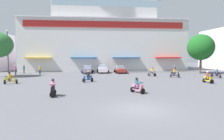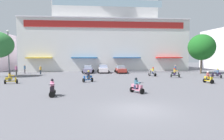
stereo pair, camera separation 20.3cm
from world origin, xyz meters
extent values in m
plane|color=#5C5B62|center=(0.00, 13.00, 0.00)|extent=(128.00, 128.00, 0.00)
cube|color=silver|center=(0.00, 36.39, 5.58)|extent=(36.39, 12.78, 11.16)
cube|color=silver|center=(0.00, 37.03, 14.30)|extent=(22.86, 11.50, 6.28)
cube|color=red|center=(0.00, 29.94, 9.89)|extent=(33.48, 0.12, 1.31)
cube|color=silver|center=(0.00, 29.90, 11.28)|extent=(36.39, 0.70, 0.24)
cube|color=gold|center=(-13.82, 29.45, 2.93)|extent=(5.22, 1.10, 0.20)
cube|color=#185189|center=(-4.66, 29.45, 2.93)|extent=(5.39, 1.10, 0.20)
cube|color=#21528C|center=(4.26, 29.45, 2.93)|extent=(5.82, 1.10, 0.20)
cube|color=red|center=(13.49, 29.45, 2.93)|extent=(5.59, 1.10, 0.20)
cube|color=#99B7C6|center=(0.00, 24.85, 13.04)|extent=(20.12, 0.08, 1.26)
cylinder|color=brown|center=(17.51, 23.65, 1.61)|extent=(0.27, 0.27, 3.22)
ellipsoid|color=#1C5E1F|center=(17.51, 23.65, 4.97)|extent=(5.00, 4.87, 4.88)
cube|color=gray|center=(-3.80, 26.64, 0.61)|extent=(1.90, 3.95, 0.68)
cube|color=#A0ADC0|center=(-3.80, 26.64, 1.23)|extent=(1.54, 2.02, 0.57)
cylinder|color=black|center=(-4.53, 27.89, 0.30)|extent=(0.61, 0.21, 0.60)
cylinder|color=black|center=(-2.89, 27.77, 0.30)|extent=(0.61, 0.21, 0.60)
cylinder|color=black|center=(-4.70, 25.51, 0.30)|extent=(0.61, 0.21, 0.60)
cylinder|color=black|center=(-3.06, 25.39, 0.30)|extent=(0.61, 0.21, 0.60)
cube|color=silver|center=(-0.88, 26.94, 0.64)|extent=(1.86, 4.44, 0.75)
cube|color=#9CABC9|center=(-0.88, 26.94, 1.30)|extent=(1.57, 2.23, 0.57)
cylinder|color=black|center=(-1.74, 28.32, 0.30)|extent=(0.60, 0.18, 0.60)
cylinder|color=black|center=(0.03, 28.29, 0.30)|extent=(0.60, 0.18, 0.60)
cylinder|color=black|center=(-1.80, 25.59, 0.30)|extent=(0.60, 0.18, 0.60)
cylinder|color=black|center=(-0.03, 25.56, 0.30)|extent=(0.60, 0.18, 0.60)
cube|color=#AB332A|center=(2.49, 26.12, 0.59)|extent=(1.70, 4.25, 0.64)
cube|color=#93B6CC|center=(2.49, 26.12, 1.18)|extent=(1.45, 2.13, 0.53)
cylinder|color=black|center=(1.65, 27.42, 0.30)|extent=(0.60, 0.17, 0.60)
cylinder|color=black|center=(3.30, 27.44, 0.30)|extent=(0.60, 0.17, 0.60)
cylinder|color=black|center=(1.68, 24.79, 0.30)|extent=(0.60, 0.17, 0.60)
cylinder|color=black|center=(3.33, 24.82, 0.30)|extent=(0.60, 0.17, 0.60)
cylinder|color=black|center=(-6.31, 4.20, 0.26)|extent=(0.54, 0.22, 0.52)
cylinder|color=black|center=(-6.50, 5.47, 0.26)|extent=(0.54, 0.22, 0.52)
cube|color=black|center=(-6.41, 4.83, 0.32)|extent=(0.44, 1.16, 0.10)
cube|color=black|center=(-6.44, 5.06, 0.73)|extent=(0.40, 0.75, 0.28)
cube|color=black|center=(-6.33, 4.33, 0.51)|extent=(0.34, 0.19, 0.71)
cylinder|color=black|center=(-6.33, 4.30, 1.07)|extent=(0.52, 0.11, 0.04)
cube|color=#746D59|center=(-6.43, 4.96, 0.61)|extent=(0.36, 0.32, 0.36)
cylinder|color=pink|center=(-6.43, 4.96, 1.03)|extent=(0.36, 0.36, 0.48)
sphere|color=black|center=(-6.43, 4.96, 1.38)|extent=(0.25, 0.25, 0.25)
cube|color=pink|center=(-6.38, 4.68, 1.05)|extent=(0.40, 0.49, 0.10)
cylinder|color=black|center=(15.52, 16.81, 0.26)|extent=(0.48, 0.46, 0.52)
cylinder|color=black|center=(16.38, 15.90, 0.26)|extent=(0.48, 0.46, 0.52)
cube|color=black|center=(15.95, 16.35, 0.32)|extent=(0.96, 0.99, 0.10)
cube|color=black|center=(16.11, 16.19, 0.68)|extent=(0.70, 0.72, 0.28)
cube|color=black|center=(15.60, 16.72, 0.48)|extent=(0.33, 0.32, 0.67)
cylinder|color=black|center=(15.59, 16.73, 1.02)|extent=(0.40, 0.38, 0.04)
cube|color=black|center=(16.04, 16.26, 0.56)|extent=(0.42, 0.42, 0.36)
cylinder|color=#425D83|center=(16.04, 16.26, 0.99)|extent=(0.45, 0.45, 0.50)
sphere|color=gold|center=(16.04, 16.26, 1.35)|extent=(0.25, 0.25, 0.25)
cube|color=#425D83|center=(15.85, 16.46, 1.02)|extent=(0.55, 0.55, 0.10)
cylinder|color=black|center=(-12.28, 13.07, 0.26)|extent=(0.23, 0.54, 0.52)
cylinder|color=black|center=(-13.60, 12.85, 0.26)|extent=(0.23, 0.54, 0.52)
cube|color=gold|center=(-12.94, 12.96, 0.32)|extent=(1.20, 0.47, 0.10)
cube|color=gold|center=(-13.18, 12.92, 0.65)|extent=(0.79, 0.42, 0.28)
cube|color=gold|center=(-12.41, 13.05, 0.46)|extent=(0.19, 0.34, 0.64)
cylinder|color=black|center=(-12.39, 13.05, 0.99)|extent=(0.12, 0.52, 0.04)
cube|color=#484D41|center=(-13.07, 12.94, 0.53)|extent=(0.33, 0.36, 0.36)
cylinder|color=gold|center=(-13.07, 12.94, 0.97)|extent=(0.37, 0.37, 0.53)
sphere|color=black|center=(-13.07, 12.94, 1.35)|extent=(0.25, 0.25, 0.25)
cube|color=gold|center=(-12.78, 12.98, 1.00)|extent=(0.49, 0.41, 0.10)
cylinder|color=black|center=(-4.15, 13.30, 0.26)|extent=(0.35, 0.53, 0.52)
cylinder|color=black|center=(-3.06, 13.82, 0.26)|extent=(0.35, 0.53, 0.52)
cube|color=#1D54A3|center=(-3.60, 13.56, 0.32)|extent=(1.08, 0.71, 0.10)
cube|color=#1D54A3|center=(-3.41, 13.66, 0.70)|extent=(0.74, 0.56, 0.28)
cube|color=#1D54A3|center=(-4.04, 13.36, 0.49)|extent=(0.26, 0.35, 0.68)
cylinder|color=black|center=(-4.06, 13.35, 1.04)|extent=(0.26, 0.49, 0.04)
cube|color=#4F4A48|center=(-3.49, 13.61, 0.58)|extent=(0.39, 0.41, 0.36)
cylinder|color=#2B2833|center=(-3.49, 13.61, 1.03)|extent=(0.43, 0.43, 0.53)
sphere|color=gold|center=(-3.49, 13.61, 1.40)|extent=(0.25, 0.25, 0.25)
cube|color=#2B2833|center=(-3.73, 13.50, 1.05)|extent=(0.54, 0.50, 0.10)
cylinder|color=black|center=(6.59, 20.35, 0.26)|extent=(0.50, 0.42, 0.52)
cylinder|color=black|center=(7.28, 19.42, 0.26)|extent=(0.50, 0.42, 0.52)
cube|color=gray|center=(6.94, 19.89, 0.32)|extent=(0.83, 0.98, 0.10)
cube|color=gray|center=(7.06, 19.72, 0.74)|extent=(0.62, 0.70, 0.28)
cube|color=gray|center=(6.66, 20.26, 0.52)|extent=(0.34, 0.30, 0.72)
cylinder|color=black|center=(6.65, 20.28, 1.08)|extent=(0.44, 0.34, 0.04)
cube|color=#1D2742|center=(7.00, 19.79, 0.62)|extent=(0.42, 0.42, 0.36)
cylinder|color=gold|center=(7.00, 19.79, 1.04)|extent=(0.45, 0.45, 0.49)
sphere|color=red|center=(7.00, 19.79, 1.40)|extent=(0.25, 0.25, 0.25)
cube|color=gold|center=(6.85, 20.00, 1.07)|extent=(0.53, 0.56, 0.10)
cylinder|color=black|center=(10.50, 17.38, 0.26)|extent=(0.37, 0.53, 0.52)
cylinder|color=black|center=(9.40, 17.96, 0.26)|extent=(0.37, 0.53, 0.52)
cube|color=black|center=(9.95, 17.67, 0.32)|extent=(1.10, 0.76, 0.10)
cube|color=black|center=(9.75, 17.78, 0.69)|extent=(0.76, 0.59, 0.28)
cube|color=black|center=(10.39, 17.44, 0.49)|extent=(0.27, 0.35, 0.67)
cylinder|color=black|center=(10.41, 17.43, 1.03)|extent=(0.28, 0.48, 0.04)
cube|color=#2E2145|center=(9.84, 17.73, 0.57)|extent=(0.40, 0.41, 0.36)
cylinder|color=gold|center=(9.84, 17.73, 1.01)|extent=(0.43, 0.43, 0.52)
sphere|color=red|center=(9.84, 17.73, 1.38)|extent=(0.25, 0.25, 0.25)
cube|color=gold|center=(10.08, 17.60, 1.03)|extent=(0.55, 0.51, 0.10)
cylinder|color=black|center=(11.54, 10.48, 0.26)|extent=(0.54, 0.25, 0.52)
cylinder|color=black|center=(11.30, 11.67, 0.26)|extent=(0.54, 0.25, 0.52)
cube|color=gold|center=(11.42, 11.07, 0.32)|extent=(0.49, 1.11, 0.10)
cube|color=gold|center=(11.38, 11.29, 0.70)|extent=(0.43, 0.73, 0.28)
cube|color=gold|center=(11.52, 10.60, 0.49)|extent=(0.34, 0.20, 0.68)
cylinder|color=black|center=(11.52, 10.57, 1.04)|extent=(0.52, 0.14, 0.04)
cube|color=black|center=(11.40, 11.19, 0.58)|extent=(0.37, 0.34, 0.36)
cylinder|color=brown|center=(11.40, 11.19, 1.02)|extent=(0.38, 0.38, 0.53)
sphere|color=silver|center=(11.40, 11.19, 1.39)|extent=(0.25, 0.25, 0.25)
cube|color=brown|center=(11.45, 10.93, 1.05)|extent=(0.42, 0.50, 0.10)
cylinder|color=black|center=(1.45, 4.98, 0.26)|extent=(0.51, 0.41, 0.52)
cylinder|color=black|center=(0.75, 6.02, 0.26)|extent=(0.51, 0.41, 0.52)
cube|color=#D37391|center=(1.10, 5.50, 0.32)|extent=(0.84, 1.08, 0.10)
cube|color=#D37391|center=(0.97, 5.69, 0.67)|extent=(0.64, 0.75, 0.28)
cube|color=#D37391|center=(1.38, 5.08, 0.47)|extent=(0.34, 0.29, 0.66)
cylinder|color=black|center=(1.39, 5.06, 1.01)|extent=(0.45, 0.32, 0.04)
cube|color=#252841|center=(1.03, 5.60, 0.55)|extent=(0.42, 0.41, 0.36)
cylinder|color=#38667B|center=(1.03, 5.60, 0.97)|extent=(0.44, 0.44, 0.48)
sphere|color=black|center=(1.03, 5.60, 1.32)|extent=(0.25, 0.25, 0.25)
cube|color=#38667B|center=(1.18, 5.37, 1.00)|extent=(0.53, 0.55, 0.10)
cylinder|color=#453B42|center=(-15.83, 26.91, 0.41)|extent=(0.26, 0.26, 0.83)
cylinder|color=#395F86|center=(-15.83, 26.91, 1.14)|extent=(0.42, 0.42, 0.63)
sphere|color=tan|center=(-15.83, 26.91, 1.57)|extent=(0.23, 0.23, 0.23)
cylinder|color=#48453B|center=(12.75, 24.34, 0.40)|extent=(0.28, 0.28, 0.81)
cylinder|color=#2D528B|center=(12.75, 24.34, 1.07)|extent=(0.46, 0.46, 0.53)
sphere|color=tan|center=(12.75, 24.34, 1.44)|extent=(0.21, 0.21, 0.21)
cylinder|color=#2A3541|center=(-12.36, 24.68, 0.41)|extent=(0.30, 0.30, 0.81)
cylinder|color=gold|center=(-12.36, 24.68, 1.08)|extent=(0.49, 0.49, 0.54)
sphere|color=tan|center=(-12.36, 24.68, 1.46)|extent=(0.23, 0.23, 0.23)
cylinder|color=#4E4944|center=(-16.28, 23.89, 0.46)|extent=(0.26, 0.26, 0.91)
cylinder|color=#D16EA2|center=(-16.28, 23.89, 1.21)|extent=(0.41, 0.41, 0.58)
sphere|color=tan|center=(-16.28, 23.89, 1.60)|extent=(0.21, 0.21, 0.21)
cylinder|color=#474C51|center=(-16.27, 20.94, 3.56)|extent=(0.16, 0.16, 7.12)
ellipsoid|color=silver|center=(-16.27, 20.94, 7.30)|extent=(0.40, 0.40, 0.28)
camera|label=1|loc=(-3.16, -12.49, 3.53)|focal=32.17mm
camera|label=2|loc=(-2.96, -12.52, 3.53)|focal=32.17mm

